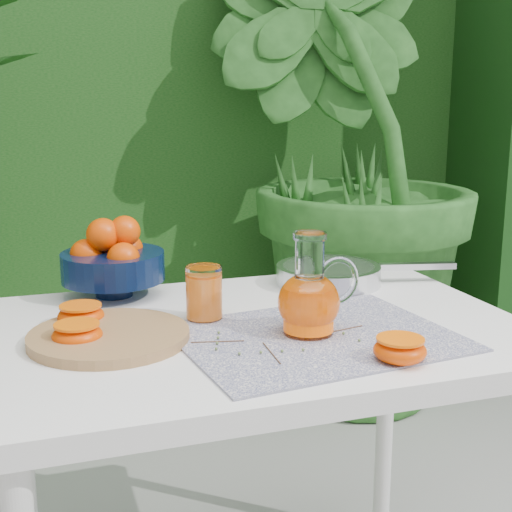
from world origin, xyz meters
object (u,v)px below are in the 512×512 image
object	(u,v)px
cutting_board	(109,336)
juice_pitcher	(310,299)
white_table	(259,365)
fruit_bowl	(112,260)
saute_pan	(330,274)

from	to	relation	value
cutting_board	juice_pitcher	bearing A→B (deg)	-13.19
white_table	juice_pitcher	size ratio (longest dim) A/B	5.35
cutting_board	fruit_bowl	world-z (taller)	fruit_bowl
fruit_bowl	juice_pitcher	size ratio (longest dim) A/B	1.49
juice_pitcher	saute_pan	size ratio (longest dim) A/B	0.43
cutting_board	fruit_bowl	distance (m)	0.31
cutting_board	white_table	bearing A→B (deg)	0.86
white_table	fruit_bowl	distance (m)	0.41
fruit_bowl	saute_pan	distance (m)	0.49
white_table	juice_pitcher	world-z (taller)	juice_pitcher
juice_pitcher	saute_pan	xyz separation A→B (m)	(0.18, 0.32, -0.04)
white_table	cutting_board	xyz separation A→B (m)	(-0.28, -0.00, 0.09)
white_table	fruit_bowl	size ratio (longest dim) A/B	3.60
white_table	saute_pan	bearing A→B (deg)	42.49
fruit_bowl	saute_pan	bearing A→B (deg)	-7.25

